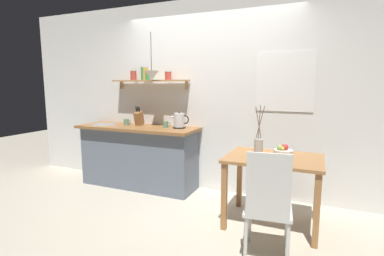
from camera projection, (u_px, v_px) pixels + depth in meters
ground_plane at (191, 204)px, 3.77m from camera, size 14.00×14.00×0.00m
back_wall at (223, 97)px, 4.08m from camera, size 6.80×0.11×2.70m
kitchen_counter at (139, 156)px, 4.38m from camera, size 1.83×0.63×0.92m
wall_shelf at (148, 77)px, 4.33m from camera, size 1.23×0.20×0.33m
dining_table at (273, 168)px, 3.14m from camera, size 0.99×0.75×0.76m
dining_chair_near at (268, 203)px, 2.47m from camera, size 0.45×0.47×0.99m
fruit_bowl at (283, 152)px, 3.10m from camera, size 0.20×0.20×0.14m
twig_vase at (259, 146)px, 3.20m from camera, size 0.10×0.10×0.55m
electric_kettle at (179, 121)px, 4.09m from camera, size 0.27×0.18×0.24m
knife_block at (139, 118)px, 4.37m from camera, size 0.10×0.16×0.29m
coffee_mug_by_sink at (127, 122)px, 4.41m from camera, size 0.12×0.08×0.09m
coffee_mug_spare at (166, 124)px, 4.17m from camera, size 0.12×0.08×0.09m
pendant_lamp at (152, 75)px, 4.05m from camera, size 0.21×0.21×0.65m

